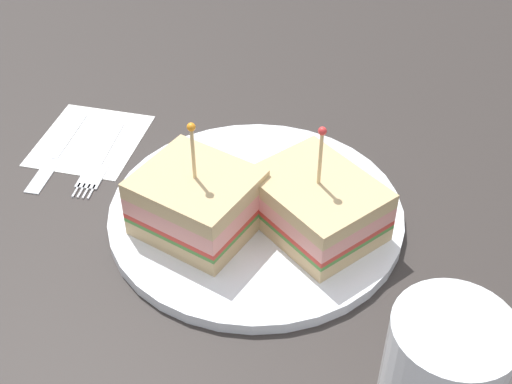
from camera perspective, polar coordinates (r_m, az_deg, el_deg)
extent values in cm
cube|color=#2D2826|center=(63.31, 0.00, -2.80)|extent=(119.77, 119.77, 2.00)
cylinder|color=white|center=(62.26, 0.00, -1.77)|extent=(26.27, 26.27, 1.07)
cube|color=tan|center=(59.97, -4.78, -2.29)|extent=(9.59, 10.48, 1.49)
cube|color=#478438|center=(59.33, -4.83, -1.62)|extent=(9.59, 10.48, 0.40)
cube|color=red|center=(59.03, -4.85, -1.30)|extent=(9.59, 10.48, 0.50)
cube|color=#E59389|center=(58.33, -4.91, -0.53)|extent=(9.59, 10.48, 1.61)
cube|color=tan|center=(57.33, -5.00, 0.64)|extent=(9.59, 10.48, 1.49)
cylinder|color=tan|center=(55.53, -5.16, 2.91)|extent=(0.30, 0.30, 5.75)
sphere|color=orange|center=(53.83, -5.34, 5.33)|extent=(0.70, 0.70, 0.70)
cube|color=tan|center=(59.92, 4.87, -2.45)|extent=(12.14, 13.02, 1.33)
cube|color=#478438|center=(59.34, 4.92, -1.83)|extent=(12.14, 13.02, 0.40)
cube|color=red|center=(59.03, 4.94, -1.51)|extent=(12.14, 13.02, 0.50)
cube|color=#E59389|center=(58.41, 5.00, -0.82)|extent=(12.14, 13.02, 1.39)
cube|color=tan|center=(57.52, 5.07, 0.19)|extent=(12.14, 13.02, 1.33)
cylinder|color=tan|center=(55.67, 5.25, 2.49)|extent=(0.30, 0.30, 5.87)
sphere|color=red|center=(53.92, 5.43, 4.95)|extent=(0.70, 0.70, 0.70)
cylinder|color=white|center=(46.90, 14.99, -14.47)|extent=(7.69, 7.69, 10.09)
cube|color=white|center=(73.64, -13.45, 4.17)|extent=(12.83, 11.93, 0.15)
cube|color=silver|center=(72.64, -11.84, 3.99)|extent=(7.24, 2.34, 0.35)
cube|color=silver|center=(68.71, -13.32, 1.30)|extent=(4.02, 3.00, 0.35)
cube|color=silver|center=(67.46, -14.54, 0.20)|extent=(1.98, 0.65, 0.35)
cube|color=silver|center=(67.27, -14.15, 0.15)|extent=(1.98, 0.65, 0.35)
cube|color=silver|center=(67.09, -13.76, 0.10)|extent=(1.98, 0.65, 0.35)
cube|color=silver|center=(66.91, -13.36, 0.05)|extent=(1.98, 0.65, 0.35)
cube|color=silver|center=(74.59, -15.03, 4.47)|extent=(7.75, 2.26, 0.35)
cube|color=silver|center=(70.63, -16.82, 1.77)|extent=(7.16, 2.97, 0.24)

